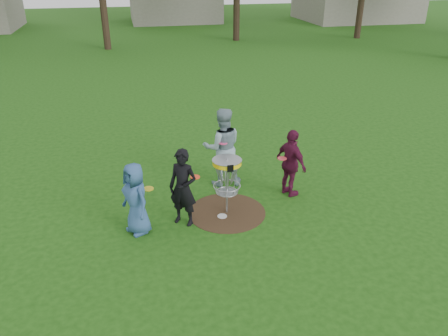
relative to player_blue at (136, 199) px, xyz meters
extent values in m
plane|color=#19470F|center=(2.03, 0.33, -0.80)|extent=(100.00, 100.00, 0.00)
cylinder|color=#47331E|center=(2.03, 0.33, -0.79)|extent=(1.80, 1.80, 0.01)
imported|color=#305284|center=(0.00, 0.00, 0.00)|extent=(0.82, 0.93, 1.59)
imported|color=black|center=(1.01, 0.12, 0.08)|extent=(0.76, 0.71, 1.75)
imported|color=#7F98A4|center=(2.24, 1.78, 0.22)|extent=(1.04, 0.83, 2.04)
imported|color=#561331|center=(3.74, 0.83, 0.05)|extent=(0.74, 1.08, 1.70)
cylinder|color=silver|center=(1.88, 0.17, -0.79)|extent=(0.22, 0.22, 0.02)
cylinder|color=#9EA0A5|center=(2.03, 0.33, -0.11)|extent=(0.05, 0.05, 1.38)
cylinder|color=yellow|center=(2.03, 0.33, 0.48)|extent=(0.64, 0.64, 0.10)
cylinder|color=#9EA0A5|center=(2.03, 0.33, 0.54)|extent=(0.66, 0.66, 0.01)
cube|color=black|center=(2.03, 0.01, 0.48)|extent=(0.14, 0.02, 0.16)
torus|color=#9EA0A5|center=(2.03, 0.33, -0.10)|extent=(0.62, 0.62, 0.02)
torus|color=#9EA0A5|center=(2.03, 0.33, -0.26)|extent=(0.50, 0.50, 0.02)
cylinder|color=#9EA0A5|center=(2.03, 0.33, -0.27)|extent=(0.44, 0.44, 0.01)
cylinder|color=gold|center=(0.28, 0.05, 0.18)|extent=(0.22, 0.22, 0.02)
cylinder|color=#FF3D15|center=(1.28, 0.17, 0.28)|extent=(0.22, 0.22, 0.02)
cylinder|color=#FA4282|center=(2.20, 1.50, 0.46)|extent=(0.22, 0.22, 0.02)
cylinder|color=#DB3941|center=(3.47, 0.75, 0.25)|extent=(0.22, 0.22, 0.02)
cylinder|color=#38281C|center=(-0.97, 21.83, 1.51)|extent=(0.46, 0.46, 4.62)
cylinder|color=#38281C|center=(8.03, 23.33, 1.09)|extent=(0.46, 0.46, 3.78)
cylinder|color=#38281C|center=(17.03, 22.33, 1.30)|extent=(0.46, 0.46, 4.20)
camera|label=1|loc=(0.06, -8.13, 4.52)|focal=35.00mm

